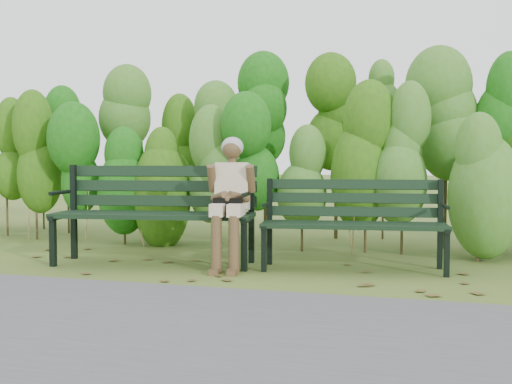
# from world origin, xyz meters

# --- Properties ---
(ground) EXTENTS (80.00, 80.00, 0.00)m
(ground) POSITION_xyz_m (0.00, 0.00, 0.00)
(ground) COLOR #435924
(footpath) EXTENTS (60.00, 2.50, 0.01)m
(footpath) POSITION_xyz_m (0.00, -2.20, 0.01)
(footpath) COLOR #474749
(footpath) RESTS_ON ground
(hedge_band) EXTENTS (11.04, 1.67, 2.42)m
(hedge_band) POSITION_xyz_m (0.00, 1.86, 1.26)
(hedge_band) COLOR #47381E
(hedge_band) RESTS_ON ground
(leaf_litter) EXTENTS (5.72, 2.25, 0.01)m
(leaf_litter) POSITION_xyz_m (0.49, 0.04, 0.00)
(leaf_litter) COLOR brown
(leaf_litter) RESTS_ON ground
(bench_left) EXTENTS (2.13, 0.95, 1.03)m
(bench_left) POSITION_xyz_m (-1.02, 0.13, 0.61)
(bench_left) COLOR black
(bench_left) RESTS_ON ground
(bench_right) EXTENTS (1.84, 0.79, 0.89)m
(bench_right) POSITION_xyz_m (1.01, 0.34, 0.53)
(bench_right) COLOR black
(bench_right) RESTS_ON ground
(seated_woman) EXTENTS (0.50, 0.73, 1.32)m
(seated_woman) POSITION_xyz_m (-0.18, 0.04, 0.76)
(seated_woman) COLOR beige
(seated_woman) RESTS_ON ground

